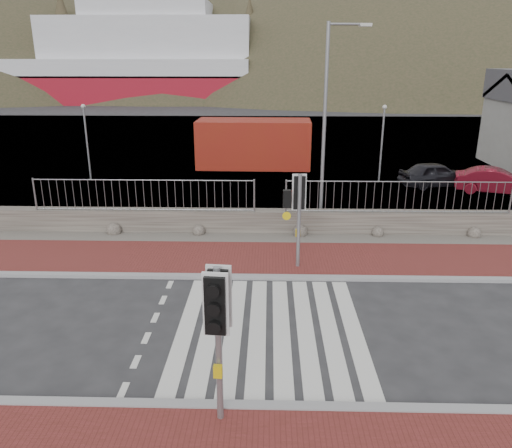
{
  "coord_description": "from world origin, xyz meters",
  "views": [
    {
      "loc": [
        -0.04,
        -11.04,
        6.49
      ],
      "look_at": [
        -0.42,
        3.0,
        1.78
      ],
      "focal_mm": 35.0,
      "sensor_mm": 36.0,
      "label": 1
    }
  ],
  "objects_px": {
    "streetlight": "(328,117)",
    "car_b": "(496,181)",
    "traffic_signal_near": "(218,314)",
    "shipping_container": "(254,144)",
    "traffic_signal_far": "(298,201)",
    "car_a": "(436,174)",
    "ferry": "(108,65)"
  },
  "relations": [
    {
      "from": "streetlight",
      "to": "car_b",
      "type": "bearing_deg",
      "value": 23.74
    },
    {
      "from": "traffic_signal_near",
      "to": "traffic_signal_far",
      "type": "relative_size",
      "value": 1.01
    },
    {
      "from": "car_b",
      "to": "traffic_signal_far",
      "type": "bearing_deg",
      "value": 150.79
    },
    {
      "from": "traffic_signal_near",
      "to": "shipping_container",
      "type": "relative_size",
      "value": 0.45
    },
    {
      "from": "shipping_container",
      "to": "streetlight",
      "type": "bearing_deg",
      "value": -73.36
    },
    {
      "from": "traffic_signal_near",
      "to": "shipping_container",
      "type": "distance_m",
      "value": 23.02
    },
    {
      "from": "traffic_signal_near",
      "to": "traffic_signal_far",
      "type": "height_order",
      "value": "traffic_signal_near"
    },
    {
      "from": "streetlight",
      "to": "shipping_container",
      "type": "distance_m",
      "value": 12.32
    },
    {
      "from": "traffic_signal_near",
      "to": "streetlight",
      "type": "relative_size",
      "value": 0.41
    },
    {
      "from": "traffic_signal_near",
      "to": "shipping_container",
      "type": "height_order",
      "value": "traffic_signal_near"
    },
    {
      "from": "ferry",
      "to": "car_a",
      "type": "xyz_separation_m",
      "value": [
        33.36,
        -53.06,
        -4.71
      ]
    },
    {
      "from": "streetlight",
      "to": "traffic_signal_near",
      "type": "bearing_deg",
      "value": -111.96
    },
    {
      "from": "ferry",
      "to": "shipping_container",
      "type": "relative_size",
      "value": 7.25
    },
    {
      "from": "ferry",
      "to": "shipping_container",
      "type": "height_order",
      "value": "ferry"
    },
    {
      "from": "shipping_container",
      "to": "car_b",
      "type": "bearing_deg",
      "value": -25.3
    },
    {
      "from": "shipping_container",
      "to": "ferry",
      "type": "bearing_deg",
      "value": 117.41
    },
    {
      "from": "shipping_container",
      "to": "car_a",
      "type": "relative_size",
      "value": 1.81
    },
    {
      "from": "streetlight",
      "to": "car_b",
      "type": "distance_m",
      "value": 11.22
    },
    {
      "from": "traffic_signal_near",
      "to": "streetlight",
      "type": "distance_m",
      "value": 12.05
    },
    {
      "from": "car_a",
      "to": "traffic_signal_far",
      "type": "bearing_deg",
      "value": 131.89
    },
    {
      "from": "traffic_signal_far",
      "to": "car_b",
      "type": "bearing_deg",
      "value": -140.08
    },
    {
      "from": "car_a",
      "to": "streetlight",
      "type": "bearing_deg",
      "value": 123.2
    },
    {
      "from": "traffic_signal_far",
      "to": "car_a",
      "type": "height_order",
      "value": "traffic_signal_far"
    },
    {
      "from": "traffic_signal_near",
      "to": "streetlight",
      "type": "height_order",
      "value": "streetlight"
    },
    {
      "from": "streetlight",
      "to": "shipping_container",
      "type": "height_order",
      "value": "streetlight"
    },
    {
      "from": "ferry",
      "to": "car_a",
      "type": "distance_m",
      "value": 62.86
    },
    {
      "from": "streetlight",
      "to": "car_b",
      "type": "relative_size",
      "value": 2.01
    },
    {
      "from": "traffic_signal_far",
      "to": "shipping_container",
      "type": "height_order",
      "value": "traffic_signal_far"
    },
    {
      "from": "traffic_signal_far",
      "to": "car_a",
      "type": "xyz_separation_m",
      "value": [
        7.85,
        10.97,
        -1.6
      ]
    },
    {
      "from": "ferry",
      "to": "streetlight",
      "type": "distance_m",
      "value": 65.53
    },
    {
      "from": "streetlight",
      "to": "car_a",
      "type": "distance_m",
      "value": 10.08
    },
    {
      "from": "traffic_signal_near",
      "to": "shipping_container",
      "type": "bearing_deg",
      "value": 95.15
    }
  ]
}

